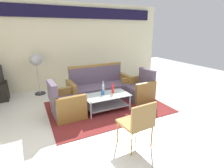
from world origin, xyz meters
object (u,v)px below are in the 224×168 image
coffee_table (107,100)px  bottle_red (113,89)px  couch (100,88)px  armchair_left (66,105)px  armchair_right (139,90)px  cup (103,93)px  pedestal_fan (36,62)px  bottle_clear (103,88)px  wicker_chair (138,121)px

coffee_table → bottle_red: (0.19, 0.05, 0.25)m
couch → armchair_left: (-1.11, -0.67, -0.03)m
armchair_right → bottle_red: size_ratio=2.97×
armchair_left → coffee_table: (0.96, -0.13, -0.02)m
armchair_right → cup: 1.24m
couch → armchair_right: bearing=149.7°
couch → bottle_red: bearing=91.7°
couch → pedestal_fan: 2.07m
armchair_right → coffee_table: size_ratio=0.77×
armchair_left → bottle_clear: bearing=89.1°
armchair_left → pedestal_fan: bearing=-169.6°
armchair_left → bottle_red: 1.18m
coffee_table → pedestal_fan: (-1.40, 1.99, 0.74)m
bottle_red → cup: 0.27m
armchair_left → wicker_chair: 1.87m
armchair_left → pedestal_fan: pedestal_fan is taller
pedestal_fan → bottle_red: bearing=-50.7°
coffee_table → wicker_chair: 1.56m
bottle_red → cup: bearing=177.3°
armchair_left → armchair_right: same height
armchair_right → couch: bearing=57.5°
bottle_clear → bottle_red: bearing=-28.3°
couch → coffee_table: couch is taller
armchair_right → cup: size_ratio=8.50×
armchair_left → wicker_chair: size_ratio=1.01×
couch → bottle_red: (0.04, -0.75, 0.20)m
armchair_right → coffee_table: (-1.14, -0.25, -0.02)m
armchair_right → bottle_red: bearing=98.5°
couch → armchair_left: bearing=29.5°
cup → pedestal_fan: bearing=124.4°
armchair_left → bottle_red: armchair_left is taller
bottle_clear → pedestal_fan: 2.34m
couch → wicker_chair: size_ratio=2.16×
couch → bottle_red: couch is taller
pedestal_fan → cup: bearing=-55.6°
coffee_table → pedestal_fan: 2.54m
coffee_table → bottle_red: bottle_red is taller
armchair_left → pedestal_fan: size_ratio=0.67×
armchair_right → coffee_table: 1.17m
cup → wicker_chair: (-0.06, -1.60, 0.03)m
couch → bottle_clear: size_ratio=5.84×
armchair_left → coffee_table: armchair_left is taller
coffee_table → wicker_chair: size_ratio=1.31×
armchair_right → bottle_clear: armchair_right is taller
cup → coffee_table: bearing=-38.3°
couch → armchair_right: couch is taller
wicker_chair → cup: bearing=84.1°
wicker_chair → couch: bearing=79.1°
armchair_left → wicker_chair: (0.83, -1.67, 0.21)m
bottle_clear → cup: (-0.06, -0.10, -0.07)m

